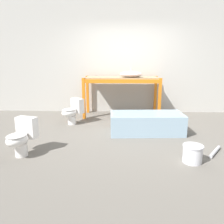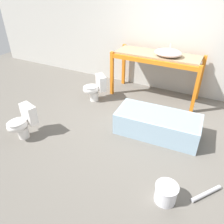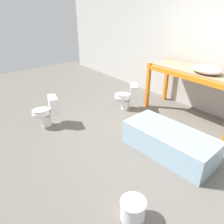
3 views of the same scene
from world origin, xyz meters
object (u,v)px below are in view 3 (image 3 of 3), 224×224
Objects in this scene: toilet_near at (46,111)px; toilet_far at (127,96)px; sink_basin at (207,69)px; bucket_white at (133,209)px; bathtub_main at (169,140)px.

toilet_far is (0.44, 1.73, 0.00)m from toilet_near.
sink_basin is at bearing 69.54° from toilet_far.
toilet_near is 1.00× the size of toilet_far.
toilet_far reaches higher than bucket_white.
toilet_far is 1.97× the size of bucket_white.
bathtub_main is at bearing 45.12° from toilet_near.
toilet_near is 1.97× the size of bucket_white.
bucket_white is at bearing 12.74° from toilet_near.
sink_basin is 0.97× the size of toilet_near.
toilet_near reaches higher than bucket_white.
toilet_near is at bearing 176.65° from bucket_white.
sink_basin is 0.38× the size of bathtub_main.
bathtub_main is 5.06× the size of bucket_white.
sink_basin is at bearing 98.74° from bathtub_main.
sink_basin is 1.91× the size of bucket_white.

